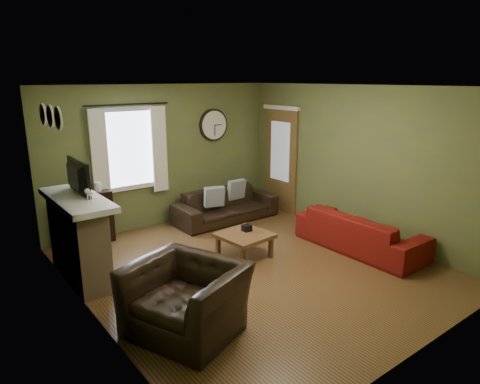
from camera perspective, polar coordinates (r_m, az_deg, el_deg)
floor at (r=6.42m, az=1.49°, el=-9.98°), size 4.60×5.20×0.00m
ceiling at (r=5.81m, az=1.67°, el=13.92°), size 4.60×5.20×0.00m
wall_left at (r=4.92m, az=-19.74°, el=-2.57°), size 0.00×5.20×2.60m
wall_right at (r=7.61m, az=15.18°, el=3.82°), size 0.00×5.20×2.60m
wall_back at (r=8.13m, az=-10.09°, el=4.80°), size 4.60×0.00×2.60m
wall_front at (r=4.37m, az=23.65°, el=-5.16°), size 4.60×0.00×2.60m
fireplace at (r=6.26m, az=-20.72°, el=-6.20°), size 0.40×1.40×1.10m
firebox at (r=6.40m, az=-18.88°, el=-7.97°), size 0.04×0.60×0.55m
mantel at (r=6.09m, az=-20.96°, el=-0.96°), size 0.58×1.60×0.08m
tv at (r=6.18m, az=-21.38°, el=1.29°), size 0.08×0.60×0.35m
tv_screen at (r=6.19m, az=-20.72°, el=1.90°), size 0.02×0.62×0.36m
medallion_left at (r=5.51m, az=-23.07°, el=9.03°), size 0.28×0.28×0.03m
medallion_mid at (r=5.85m, az=-23.97°, el=9.22°), size 0.28×0.28×0.03m
medallion_right at (r=6.19m, az=-24.78°, el=9.39°), size 0.28×0.28×0.03m
window_pane at (r=7.78m, az=-14.67°, el=5.59°), size 1.00×0.02×1.30m
curtain_rod at (r=7.61m, az=-14.75°, el=11.22°), size 0.03×0.03×1.50m
curtain_left at (r=7.50m, az=-18.20°, el=4.60°), size 0.28×0.04×1.55m
curtain_right at (r=7.93m, az=-10.69°, el=5.62°), size 0.28×0.04×1.55m
wall_clock at (r=8.57m, az=-3.49°, el=8.90°), size 0.64×0.06×0.64m
door at (r=8.86m, az=5.45°, el=4.16°), size 0.05×0.90×2.10m
bookshelf at (r=7.57m, az=-19.46°, el=-3.32°), size 0.74×0.31×0.88m
book at (r=7.38m, az=-20.36°, el=0.35°), size 0.26×0.29×0.02m
sofa_brown at (r=8.34m, az=-1.88°, el=-1.79°), size 2.06×0.80×0.60m
pillow_left at (r=8.02m, az=-3.45°, el=-0.62°), size 0.39×0.21×0.38m
pillow_right at (r=8.53m, az=-0.49°, el=0.35°), size 0.39×0.13×0.38m
sofa_red at (r=7.19m, az=15.70°, el=-5.09°), size 0.83×2.11×0.62m
armchair at (r=4.83m, az=-7.21°, el=-13.92°), size 1.40×1.48×0.77m
coffee_table at (r=6.68m, az=0.59°, el=-7.12°), size 0.78×0.78×0.39m
tissue_box at (r=6.72m, az=0.91°, el=-5.10°), size 0.13×0.13×0.10m
wine_glass_a at (r=5.58m, az=-19.30°, el=-0.83°), size 0.06×0.06×0.18m
wine_glass_b at (r=5.67m, az=-19.65°, el=-0.54°), size 0.07×0.07×0.19m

